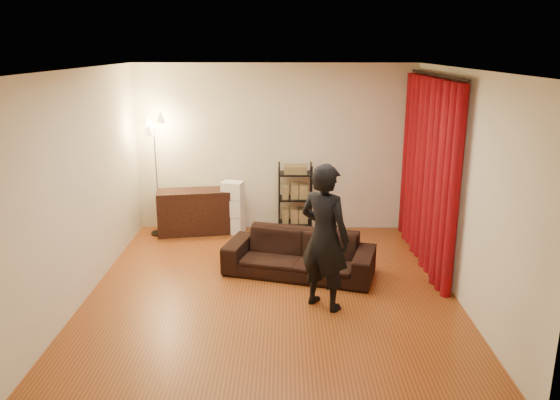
{
  "coord_description": "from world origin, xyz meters",
  "views": [
    {
      "loc": [
        0.15,
        -6.23,
        2.94
      ],
      "look_at": [
        0.1,
        0.3,
        1.1
      ],
      "focal_mm": 35.0,
      "sensor_mm": 36.0,
      "label": 1
    }
  ],
  "objects_px": {
    "media_cabinet": "(196,212)",
    "storage_boxes": "(233,207)",
    "wire_shelf": "(295,198)",
    "sofa": "(299,254)",
    "floor_lamp": "(156,177)",
    "person": "(325,237)"
  },
  "relations": [
    {
      "from": "media_cabinet",
      "to": "floor_lamp",
      "type": "distance_m",
      "value": 0.84
    },
    {
      "from": "sofa",
      "to": "floor_lamp",
      "type": "bearing_deg",
      "value": 159.58
    },
    {
      "from": "storage_boxes",
      "to": "floor_lamp",
      "type": "relative_size",
      "value": 0.45
    },
    {
      "from": "sofa",
      "to": "storage_boxes",
      "type": "relative_size",
      "value": 2.27
    },
    {
      "from": "storage_boxes",
      "to": "wire_shelf",
      "type": "distance_m",
      "value": 1.02
    },
    {
      "from": "storage_boxes",
      "to": "floor_lamp",
      "type": "xyz_separation_m",
      "value": [
        -1.19,
        -0.08,
        0.53
      ]
    },
    {
      "from": "storage_boxes",
      "to": "floor_lamp",
      "type": "height_order",
      "value": "floor_lamp"
    },
    {
      "from": "person",
      "to": "storage_boxes",
      "type": "xyz_separation_m",
      "value": [
        -1.29,
        2.62,
        -0.43
      ]
    },
    {
      "from": "storage_boxes",
      "to": "media_cabinet",
      "type": "bearing_deg",
      "value": -179.69
    },
    {
      "from": "media_cabinet",
      "to": "storage_boxes",
      "type": "xyz_separation_m",
      "value": [
        0.6,
        0.0,
        0.07
      ]
    },
    {
      "from": "storage_boxes",
      "to": "wire_shelf",
      "type": "bearing_deg",
      "value": 2.65
    },
    {
      "from": "person",
      "to": "media_cabinet",
      "type": "distance_m",
      "value": 3.27
    },
    {
      "from": "person",
      "to": "floor_lamp",
      "type": "xyz_separation_m",
      "value": [
        -2.48,
        2.54,
        0.1
      ]
    },
    {
      "from": "storage_boxes",
      "to": "sofa",
      "type": "bearing_deg",
      "value": -58.47
    },
    {
      "from": "person",
      "to": "storage_boxes",
      "type": "height_order",
      "value": "person"
    },
    {
      "from": "person",
      "to": "media_cabinet",
      "type": "height_order",
      "value": "person"
    },
    {
      "from": "person",
      "to": "wire_shelf",
      "type": "xyz_separation_m",
      "value": [
        -0.28,
        2.66,
        -0.29
      ]
    },
    {
      "from": "media_cabinet",
      "to": "wire_shelf",
      "type": "distance_m",
      "value": 1.62
    },
    {
      "from": "sofa",
      "to": "storage_boxes",
      "type": "xyz_separation_m",
      "value": [
        -1.03,
        1.68,
        0.14
      ]
    },
    {
      "from": "media_cabinet",
      "to": "wire_shelf",
      "type": "height_order",
      "value": "wire_shelf"
    },
    {
      "from": "media_cabinet",
      "to": "storage_boxes",
      "type": "bearing_deg",
      "value": -9.94
    },
    {
      "from": "person",
      "to": "media_cabinet",
      "type": "xyz_separation_m",
      "value": [
        -1.89,
        2.61,
        -0.5
      ]
    }
  ]
}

